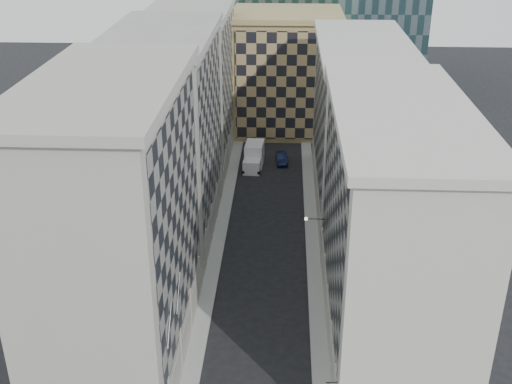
% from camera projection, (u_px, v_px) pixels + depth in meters
% --- Properties ---
extents(sidewalk_west, '(1.50, 100.00, 0.15)m').
position_uv_depth(sidewalk_west, '(219.00, 240.00, 71.73)').
color(sidewalk_west, '#989892').
rests_on(sidewalk_west, ground).
extents(sidewalk_east, '(1.50, 100.00, 0.15)m').
position_uv_depth(sidewalk_east, '(312.00, 243.00, 71.29)').
color(sidewalk_east, '#989892').
rests_on(sidewalk_east, ground).
extents(bldg_left_a, '(10.80, 22.80, 23.70)m').
position_uv_depth(bldg_left_a, '(118.00, 228.00, 49.79)').
color(bldg_left_a, '#A5A094').
rests_on(bldg_left_a, ground).
extents(bldg_left_b, '(10.80, 22.80, 22.70)m').
position_uv_depth(bldg_left_b, '(167.00, 136.00, 69.87)').
color(bldg_left_b, gray).
rests_on(bldg_left_b, ground).
extents(bldg_left_c, '(10.80, 22.80, 21.70)m').
position_uv_depth(bldg_left_c, '(195.00, 85.00, 89.94)').
color(bldg_left_c, '#A5A094').
rests_on(bldg_left_c, ground).
extents(bldg_right_a, '(10.80, 26.80, 20.70)m').
position_uv_depth(bldg_right_a, '(391.00, 227.00, 53.12)').
color(bldg_right_a, '#BBB6AC').
rests_on(bldg_right_a, ground).
extents(bldg_right_b, '(10.80, 28.80, 19.70)m').
position_uv_depth(bldg_right_b, '(359.00, 124.00, 77.69)').
color(bldg_right_b, '#BBB6AC').
rests_on(bldg_right_b, ground).
extents(tan_block, '(16.80, 14.80, 18.80)m').
position_uv_depth(tan_block, '(286.00, 72.00, 101.63)').
color(tan_block, '#A38856').
rests_on(tan_block, ground).
extents(flagpoles_left, '(0.10, 6.33, 2.33)m').
position_uv_depth(flagpoles_left, '(174.00, 309.00, 46.70)').
color(flagpoles_left, gray).
rests_on(flagpoles_left, ground).
extents(bracket_lamp, '(1.98, 0.36, 0.36)m').
position_uv_depth(bracket_lamp, '(308.00, 219.00, 63.28)').
color(bracket_lamp, black).
rests_on(bracket_lamp, ground).
extents(box_truck, '(2.86, 6.17, 3.30)m').
position_uv_depth(box_truck, '(254.00, 157.00, 90.35)').
color(box_truck, white).
rests_on(box_truck, ground).
extents(dark_car, '(1.78, 4.39, 1.42)m').
position_uv_depth(dark_car, '(282.00, 158.00, 91.96)').
color(dark_car, '#0E1633').
rests_on(dark_car, ground).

